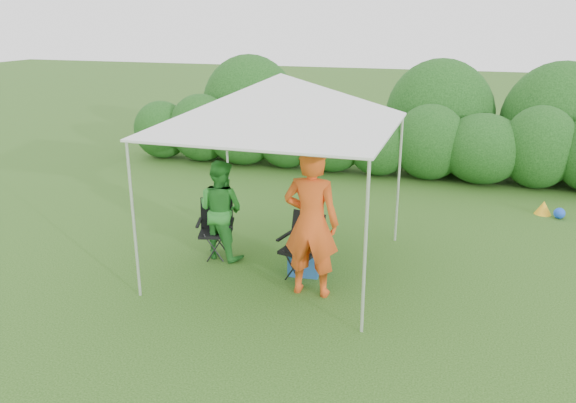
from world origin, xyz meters
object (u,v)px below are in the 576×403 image
(chair_right, at_px, (303,241))
(man, at_px, (311,223))
(canopy, at_px, (281,101))
(chair_left, at_px, (216,224))
(cooler, at_px, (304,261))
(woman, at_px, (221,210))

(chair_right, height_order, man, man)
(canopy, xyz_separation_m, chair_left, (-1.09, 0.08, -1.96))
(chair_right, distance_m, cooler, 0.32)
(canopy, bearing_deg, chair_right, -27.01)
(cooler, bearing_deg, man, -71.65)
(chair_left, bearing_deg, woman, -43.62)
(woman, relative_size, cooler, 3.13)
(chair_left, relative_size, cooler, 1.80)
(man, relative_size, cooler, 4.09)
(chair_left, bearing_deg, chair_right, -28.73)
(chair_left, height_order, woman, woman)
(canopy, bearing_deg, woman, 178.57)
(canopy, relative_size, man, 1.54)
(canopy, xyz_separation_m, chair_right, (0.40, -0.20, -1.95))
(canopy, relative_size, woman, 2.01)
(chair_left, distance_m, cooler, 1.56)
(canopy, distance_m, woman, 1.95)
(chair_left, xyz_separation_m, cooler, (1.51, -0.27, -0.30))
(chair_right, height_order, chair_left, chair_right)
(chair_right, bearing_deg, canopy, 165.18)
(woman, bearing_deg, canopy, -168.57)
(woman, bearing_deg, cooler, -175.86)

